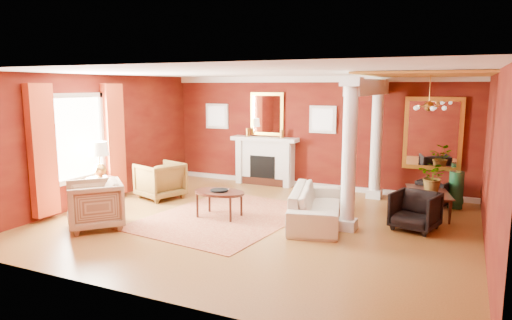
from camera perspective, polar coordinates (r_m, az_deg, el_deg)
The scene contains 27 objects.
ground at distance 9.01m, azimuth 0.15°, elevation -7.83°, with size 8.00×8.00×0.00m, color brown.
room_shell at distance 8.64m, azimuth 0.15°, elevation 5.07°, with size 8.04×7.04×2.92m.
fireplace at distance 12.34m, azimuth 1.11°, elevation -0.10°, with size 1.85×0.42×1.29m.
overmantel_mirror at distance 12.32m, azimuth 1.38°, elevation 5.76°, with size 0.95×0.07×1.15m.
flank_window_left at distance 13.03m, azimuth -4.89°, elevation 5.48°, with size 0.70×0.07×0.70m.
flank_window_right at distance 11.81m, azimuth 8.34°, elevation 5.03°, with size 0.70×0.07×0.70m.
left_window at distance 10.48m, azimuth -21.05°, elevation 1.93°, with size 0.21×2.55×2.60m.
column_front at distance 8.43m, azimuth 11.57°, elevation 0.74°, with size 0.36×0.36×2.80m.
column_back at distance 11.06m, azimuth 14.83°, elevation 2.60°, with size 0.36×0.36×2.80m.
header_beam at distance 9.91m, azimuth 13.97°, elevation 8.82°, with size 0.30×3.20×0.32m, color silver.
amber_ceiling at distance 9.61m, azimuth 20.70°, elevation 9.99°, with size 2.30×3.40×0.04m, color gold.
dining_mirror at distance 11.35m, azimuth 21.23°, elevation 3.07°, with size 1.30×0.07×1.70m.
chandelier at distance 9.66m, azimuth 20.81°, elevation 6.28°, with size 0.60×0.62×0.75m.
crown_trim at distance 11.85m, azimuth 7.28°, elevation 10.01°, with size 8.00×0.08×0.16m, color silver.
base_trim at distance 12.13m, azimuth 7.01°, elevation -3.15°, with size 8.00×0.08×0.12m, color silver.
rug at distance 9.40m, azimuth -3.86°, elevation -7.09°, with size 2.67×3.57×0.01m, color maroon.
sofa at distance 9.02m, azimuth 7.56°, elevation -4.89°, with size 2.34×0.68×0.91m, color beige.
armchair_leopard at distance 11.05m, azimuth -11.90°, elevation -2.28°, with size 0.93×0.87×0.95m, color black.
armchair_stripe at distance 9.08m, azimuth -19.52°, elevation -5.02°, with size 0.96×0.90×0.99m, color tan.
coffee_table at distance 9.28m, azimuth -4.61°, elevation -4.18°, with size 1.08×1.08×0.54m.
coffee_book at distance 9.31m, azimuth -4.60°, elevation -3.11°, with size 0.17×0.02×0.23m, color black.
side_table at distance 10.34m, azimuth -18.98°, elevation -0.50°, with size 0.59×0.59×1.47m.
dining_table at distance 10.12m, azimuth 20.86°, elevation -4.24°, with size 1.41×0.49×0.78m, color black.
dining_chair_near at distance 8.98m, azimuth 19.28°, elevation -5.81°, with size 0.77×0.72×0.79m, color black.
dining_chair_far at distance 10.91m, azimuth 21.38°, elevation -3.68°, with size 0.64×0.60×0.66m, color black.
green_urn at distance 10.89m, azimuth 23.68°, elevation -3.87°, with size 0.34×0.34×0.82m.
potted_plant at distance 10.00m, azimuth 21.41°, elevation -0.73°, with size 0.56×0.62×0.48m, color #26591E.
Camera 1 is at (3.60, -7.83, 2.64)m, focal length 32.00 mm.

